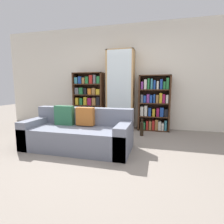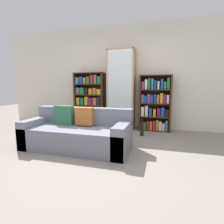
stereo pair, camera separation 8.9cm
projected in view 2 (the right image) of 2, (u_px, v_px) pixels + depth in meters
ground_plane at (94, 159)px, 2.68m from camera, size 16.00×16.00×0.00m
wall_back at (125, 77)px, 4.68m from camera, size 7.19×0.06×2.70m
couch at (78, 133)px, 3.15m from camera, size 1.88×0.81×0.75m
bookshelf_left at (90, 101)px, 4.84m from camera, size 0.83×0.32×1.47m
display_cabinet at (121, 90)px, 4.53m from camera, size 0.69×0.36×2.02m
bookshelf_right at (155, 104)px, 4.36m from camera, size 0.77×0.32×1.38m
wine_bottle at (142, 129)px, 3.92m from camera, size 0.08×0.08×0.39m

